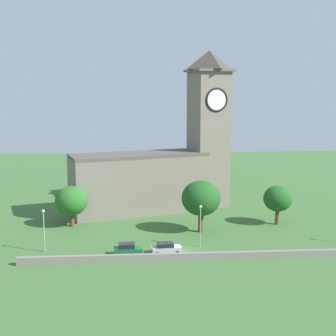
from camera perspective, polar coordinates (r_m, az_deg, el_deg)
The scene contains 10 objects.
ground_plane at distance 87.71m, azimuth 0.65°, elevation -6.61°, with size 200.00×200.00×0.00m, color #3D6633.
church at distance 95.84m, azimuth -0.47°, elevation 0.59°, with size 33.75×17.84×32.10m.
quay_barrier at distance 68.79m, azimuth 2.07°, elevation -10.64°, with size 47.18×0.70×1.16m, color gray.
car_green at distance 71.01m, azimuth -4.87°, elevation -9.72°, with size 4.29×2.26×1.85m.
car_silver at distance 71.50m, azimuth -0.22°, elevation -9.61°, with size 4.52×2.40×1.69m.
streetlamp_west_end at distance 73.56m, azimuth -14.72°, elevation -6.47°, with size 0.44×0.44×6.56m.
streetlamp_west_mid at distance 73.64m, azimuth 3.92°, elevation -6.13°, with size 0.44×0.44×6.63m.
tree_riverside_east at distance 86.07m, azimuth -11.54°, elevation -3.89°, with size 5.82×5.82×7.33m.
tree_churchyard at distance 80.96m, azimuth 4.00°, elevation -3.67°, with size 6.67×6.67×8.95m.
tree_by_tower at distance 87.83m, azimuth 13.07°, elevation -3.62°, with size 5.19×5.19×7.13m.
Camera 1 is at (-7.16, -69.06, 24.02)m, focal length 50.68 mm.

